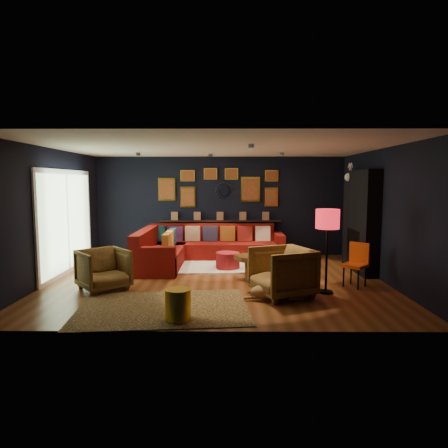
{
  "coord_description": "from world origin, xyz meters",
  "views": [
    {
      "loc": [
        0.18,
        -7.78,
        1.95
      ],
      "look_at": [
        0.12,
        0.3,
        1.09
      ],
      "focal_mm": 32.0,
      "sensor_mm": 36.0,
      "label": 1
    }
  ],
  "objects_px": {
    "orange_chair": "(357,261)",
    "floor_lamp": "(327,223)",
    "armchair_left": "(103,267)",
    "coffee_table": "(256,260)",
    "armchair_right": "(282,269)",
    "dog": "(276,288)",
    "gold_stool": "(178,305)",
    "sectional": "(194,249)",
    "pouf": "(228,260)"
  },
  "relations": [
    {
      "from": "dog",
      "to": "armchair_right",
      "type": "bearing_deg",
      "value": 52.16
    },
    {
      "from": "sectional",
      "to": "dog",
      "type": "distance_m",
      "value": 3.52
    },
    {
      "from": "dog",
      "to": "pouf",
      "type": "bearing_deg",
      "value": 103.98
    },
    {
      "from": "armchair_left",
      "to": "floor_lamp",
      "type": "bearing_deg",
      "value": -42.39
    },
    {
      "from": "gold_stool",
      "to": "orange_chair",
      "type": "xyz_separation_m",
      "value": [
        3.1,
        1.9,
        0.25
      ]
    },
    {
      "from": "gold_stool",
      "to": "floor_lamp",
      "type": "bearing_deg",
      "value": 30.54
    },
    {
      "from": "pouf",
      "to": "armchair_right",
      "type": "xyz_separation_m",
      "value": [
        0.92,
        -2.09,
        0.26
      ]
    },
    {
      "from": "gold_stool",
      "to": "floor_lamp",
      "type": "distance_m",
      "value": 2.98
    },
    {
      "from": "pouf",
      "to": "gold_stool",
      "type": "height_order",
      "value": "gold_stool"
    },
    {
      "from": "sectional",
      "to": "coffee_table",
      "type": "distance_m",
      "value": 2.28
    },
    {
      "from": "sectional",
      "to": "armchair_right",
      "type": "relative_size",
      "value": 3.67
    },
    {
      "from": "floor_lamp",
      "to": "dog",
      "type": "distance_m",
      "value": 1.44
    },
    {
      "from": "coffee_table",
      "to": "floor_lamp",
      "type": "distance_m",
      "value": 1.7
    },
    {
      "from": "gold_stool",
      "to": "coffee_table",
      "type": "bearing_deg",
      "value": 61.75
    },
    {
      "from": "coffee_table",
      "to": "armchair_left",
      "type": "height_order",
      "value": "armchair_left"
    },
    {
      "from": "orange_chair",
      "to": "floor_lamp",
      "type": "bearing_deg",
      "value": -100.99
    },
    {
      "from": "armchair_right",
      "to": "dog",
      "type": "distance_m",
      "value": 0.35
    },
    {
      "from": "pouf",
      "to": "armchair_right",
      "type": "height_order",
      "value": "armchair_right"
    },
    {
      "from": "gold_stool",
      "to": "dog",
      "type": "xyz_separation_m",
      "value": [
        1.5,
        1.03,
        -0.03
      ]
    },
    {
      "from": "pouf",
      "to": "armchair_left",
      "type": "bearing_deg",
      "value": -142.92
    },
    {
      "from": "armchair_left",
      "to": "floor_lamp",
      "type": "height_order",
      "value": "floor_lamp"
    },
    {
      "from": "orange_chair",
      "to": "floor_lamp",
      "type": "relative_size",
      "value": 0.55
    },
    {
      "from": "orange_chair",
      "to": "floor_lamp",
      "type": "height_order",
      "value": "floor_lamp"
    },
    {
      "from": "pouf",
      "to": "orange_chair",
      "type": "height_order",
      "value": "orange_chair"
    },
    {
      "from": "sectional",
      "to": "dog",
      "type": "relative_size",
      "value": 2.95
    },
    {
      "from": "sectional",
      "to": "pouf",
      "type": "distance_m",
      "value": 1.17
    },
    {
      "from": "coffee_table",
      "to": "dog",
      "type": "height_order",
      "value": "coffee_table"
    },
    {
      "from": "sectional",
      "to": "orange_chair",
      "type": "xyz_separation_m",
      "value": [
        3.22,
        -2.26,
        0.16
      ]
    },
    {
      "from": "coffee_table",
      "to": "armchair_right",
      "type": "bearing_deg",
      "value": -71.92
    },
    {
      "from": "armchair_left",
      "to": "orange_chair",
      "type": "relative_size",
      "value": 1.0
    },
    {
      "from": "gold_stool",
      "to": "dog",
      "type": "distance_m",
      "value": 1.82
    },
    {
      "from": "coffee_table",
      "to": "floor_lamp",
      "type": "bearing_deg",
      "value": -38.22
    },
    {
      "from": "armchair_right",
      "to": "gold_stool",
      "type": "distance_m",
      "value": 2.05
    },
    {
      "from": "pouf",
      "to": "orange_chair",
      "type": "distance_m",
      "value": 2.81
    },
    {
      "from": "armchair_right",
      "to": "dog",
      "type": "relative_size",
      "value": 0.8
    },
    {
      "from": "gold_stool",
      "to": "dog",
      "type": "relative_size",
      "value": 0.4
    },
    {
      "from": "coffee_table",
      "to": "gold_stool",
      "type": "bearing_deg",
      "value": -118.25
    },
    {
      "from": "pouf",
      "to": "gold_stool",
      "type": "bearing_deg",
      "value": -101.91
    },
    {
      "from": "coffee_table",
      "to": "gold_stool",
      "type": "distance_m",
      "value": 2.66
    },
    {
      "from": "coffee_table",
      "to": "dog",
      "type": "bearing_deg",
      "value": -79.54
    },
    {
      "from": "coffee_table",
      "to": "pouf",
      "type": "height_order",
      "value": "coffee_table"
    },
    {
      "from": "armchair_right",
      "to": "dog",
      "type": "xyz_separation_m",
      "value": [
        -0.12,
        -0.19,
        -0.27
      ]
    },
    {
      "from": "orange_chair",
      "to": "dog",
      "type": "distance_m",
      "value": 1.84
    },
    {
      "from": "coffee_table",
      "to": "orange_chair",
      "type": "relative_size",
      "value": 1.35
    },
    {
      "from": "pouf",
      "to": "armchair_left",
      "type": "height_order",
      "value": "armchair_left"
    },
    {
      "from": "armchair_right",
      "to": "orange_chair",
      "type": "height_order",
      "value": "armchair_right"
    },
    {
      "from": "armchair_left",
      "to": "dog",
      "type": "bearing_deg",
      "value": -50.52
    },
    {
      "from": "armchair_left",
      "to": "orange_chair",
      "type": "xyz_separation_m",
      "value": [
        4.65,
        0.28,
        0.07
      ]
    },
    {
      "from": "pouf",
      "to": "orange_chair",
      "type": "bearing_deg",
      "value": -30.62
    },
    {
      "from": "sectional",
      "to": "pouf",
      "type": "bearing_deg",
      "value": -45.83
    }
  ]
}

